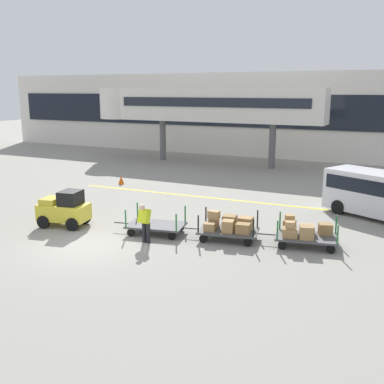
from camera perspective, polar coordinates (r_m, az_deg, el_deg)
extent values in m
plane|color=gray|center=(17.93, -13.00, -6.44)|extent=(120.00, 120.00, 0.00)
cube|color=yellow|center=(25.24, 0.39, -0.53)|extent=(14.34, 0.70, 0.01)
cube|color=silver|center=(40.57, 10.75, 9.43)|extent=(58.28, 2.40, 7.25)
cube|color=black|center=(39.36, 10.27, 9.89)|extent=(55.37, 0.12, 2.80)
cube|color=silver|center=(36.00, 2.88, 10.87)|extent=(17.09, 2.20, 2.60)
cylinder|color=silver|center=(40.50, -9.31, 10.92)|extent=(3.00, 3.00, 2.60)
cube|color=#1E232D|center=(34.95, 2.13, 11.15)|extent=(15.38, 0.08, 0.70)
cylinder|color=#59595B|center=(38.31, -3.68, 6.51)|extent=(0.50, 0.50, 3.34)
cylinder|color=#59595B|center=(34.63, 10.01, 5.69)|extent=(0.50, 0.50, 3.34)
cube|color=gold|center=(20.40, -15.75, -2.41)|extent=(2.28, 1.49, 0.70)
cube|color=black|center=(20.06, -14.96, -0.70)|extent=(0.98, 1.13, 0.60)
cube|color=gold|center=(20.58, -17.22, -1.02)|extent=(0.87, 1.05, 0.24)
cylinder|color=black|center=(21.26, -16.58, -2.83)|extent=(0.58, 0.29, 0.56)
cylinder|color=black|center=(20.41, -18.09, -3.57)|extent=(0.58, 0.29, 0.56)
cylinder|color=black|center=(20.60, -13.32, -3.14)|extent=(0.58, 0.29, 0.56)
cylinder|color=black|center=(19.72, -14.74, -3.92)|extent=(0.58, 0.29, 0.56)
cube|color=#4C4C4F|center=(18.73, -4.52, -4.16)|extent=(2.53, 1.82, 0.08)
cylinder|color=#237033|center=(19.56, -6.85, -2.29)|extent=(0.06, 0.06, 0.70)
cylinder|color=#237033|center=(18.42, -8.32, -3.28)|extent=(0.06, 0.06, 0.70)
cylinder|color=#237033|center=(18.90, -0.86, -2.73)|extent=(0.06, 0.06, 0.70)
cylinder|color=#237033|center=(17.71, -1.99, -3.80)|extent=(0.06, 0.06, 0.70)
cylinder|color=black|center=(19.61, -6.32, -4.03)|extent=(0.33, 0.16, 0.32)
cylinder|color=black|center=(18.56, -7.64, -5.04)|extent=(0.33, 0.16, 0.32)
cylinder|color=black|center=(19.07, -1.47, -4.44)|extent=(0.33, 0.16, 0.32)
cylinder|color=black|center=(17.99, -2.53, -5.51)|extent=(0.33, 0.16, 0.32)
cylinder|color=#333333|center=(19.27, -8.74, -3.85)|extent=(0.70, 0.19, 0.05)
cube|color=#4C4C4F|center=(17.99, 4.57, -4.87)|extent=(2.53, 1.82, 0.08)
cylinder|color=black|center=(18.69, 1.75, -2.92)|extent=(0.06, 0.06, 0.70)
cylinder|color=black|center=(17.49, 0.79, -4.01)|extent=(0.06, 0.06, 0.70)
cylinder|color=black|center=(18.35, 8.21, -3.34)|extent=(0.06, 0.06, 0.70)
cylinder|color=black|center=(17.12, 7.69, -4.50)|extent=(0.06, 0.06, 0.70)
cylinder|color=black|center=(18.77, 2.29, -4.73)|extent=(0.33, 0.16, 0.32)
cylinder|color=black|center=(17.67, 1.44, -5.85)|extent=(0.33, 0.16, 0.32)
cylinder|color=black|center=(18.49, 7.53, -5.10)|extent=(0.33, 0.16, 0.32)
cylinder|color=black|center=(17.37, 7.01, -6.27)|extent=(0.33, 0.16, 0.32)
cylinder|color=#333333|center=(18.31, -0.07, -4.58)|extent=(0.70, 0.19, 0.05)
cube|color=#9E7A4C|center=(18.30, 2.74, -3.82)|extent=(0.56, 0.61, 0.36)
cube|color=#9E7A4C|center=(17.74, 2.21, -4.41)|extent=(0.50, 0.48, 0.32)
cube|color=olive|center=(18.22, 4.75, -3.69)|extent=(0.57, 0.55, 0.50)
cube|color=#A87F4C|center=(17.61, 4.53, -4.31)|extent=(0.51, 0.55, 0.47)
cube|color=#A87F4C|center=(18.07, 6.76, -3.90)|extent=(0.55, 0.53, 0.49)
cube|color=olive|center=(17.51, 6.42, -4.59)|extent=(0.58, 0.49, 0.40)
cube|color=tan|center=(18.21, 2.75, -2.83)|extent=(0.46, 0.31, 0.30)
cube|color=#4C4C4F|center=(17.74, 14.18, -5.49)|extent=(2.53, 1.82, 0.08)
cylinder|color=#237033|center=(18.27, 10.97, -3.51)|extent=(0.06, 0.06, 0.70)
cylinder|color=#237033|center=(17.04, 10.65, -4.69)|extent=(0.06, 0.06, 0.70)
cylinder|color=#237033|center=(18.27, 17.61, -3.89)|extent=(0.06, 0.06, 0.70)
cylinder|color=#237033|center=(17.04, 17.78, -5.09)|extent=(0.06, 0.06, 0.70)
cylinder|color=black|center=(18.39, 11.49, -5.36)|extent=(0.33, 0.16, 0.32)
cylinder|color=black|center=(17.26, 11.23, -6.55)|extent=(0.33, 0.16, 0.32)
cylinder|color=black|center=(18.39, 16.88, -5.66)|extent=(0.33, 0.16, 0.32)
cylinder|color=black|center=(17.26, 16.99, -6.88)|extent=(0.33, 0.16, 0.32)
cylinder|color=#333333|center=(17.81, 9.34, -5.26)|extent=(0.70, 0.19, 0.05)
cube|color=olive|center=(17.99, 12.10, -4.21)|extent=(0.48, 0.41, 0.47)
cube|color=#9E7A4C|center=(17.40, 12.14, -4.99)|extent=(0.67, 0.64, 0.35)
cube|color=tan|center=(17.94, 14.21, -4.56)|extent=(0.66, 0.62, 0.35)
cube|color=#9E7A4C|center=(17.33, 14.17, -4.93)|extent=(0.63, 0.63, 0.49)
cube|color=olive|center=(18.02, 16.36, -4.49)|extent=(0.61, 0.57, 0.43)
cube|color=#A87F4C|center=(17.90, 12.16, -3.17)|extent=(0.42, 0.40, 0.21)
cube|color=tan|center=(17.31, 12.19, -4.03)|extent=(0.42, 0.40, 0.25)
cylinder|color=black|center=(17.74, -6.02, -4.99)|extent=(0.16, 0.16, 0.82)
cylinder|color=black|center=(17.62, -5.50, -5.10)|extent=(0.16, 0.16, 0.82)
cube|color=#D1E51E|center=(17.41, -6.01, -3.00)|extent=(0.44, 0.46, 0.61)
sphere|color=beige|center=(17.23, -6.28, -1.92)|extent=(0.22, 0.22, 0.22)
cube|color=silver|center=(22.49, 22.41, -0.16)|extent=(5.15, 3.81, 1.90)
cube|color=black|center=(22.42, 22.49, 0.84)|extent=(4.82, 3.68, 0.64)
cylinder|color=black|center=(22.70, 17.89, -1.79)|extent=(0.72, 0.51, 0.68)
cone|color=#EA590F|center=(28.80, -8.87, 1.52)|extent=(0.36, 0.36, 0.55)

